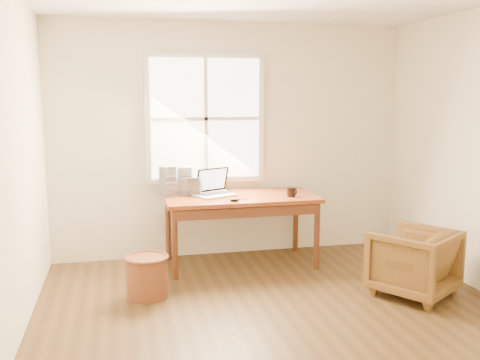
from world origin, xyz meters
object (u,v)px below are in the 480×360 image
object	(u,v)px
laptop	(215,183)
coffee_mug	(291,192)
desk	(240,198)
wicker_stool	(147,277)
cd_stack_a	(186,180)
armchair	(413,262)

from	to	relation	value
laptop	coffee_mug	distance (m)	0.81
desk	wicker_stool	size ratio (longest dim) A/B	4.33
wicker_stool	cd_stack_a	world-z (taller)	cd_stack_a
armchair	cd_stack_a	bearing A→B (deg)	-71.01
coffee_mug	cd_stack_a	distance (m)	1.14
cd_stack_a	coffee_mug	bearing A→B (deg)	-19.89
laptop	wicker_stool	bearing A→B (deg)	-159.57
coffee_mug	wicker_stool	bearing A→B (deg)	-169.80
desk	armchair	xyz separation A→B (m)	(1.34, -1.22, -0.42)
wicker_stool	cd_stack_a	size ratio (longest dim) A/B	1.21
wicker_stool	laptop	distance (m)	1.30
wicker_stool	coffee_mug	size ratio (longest dim) A/B	3.75
armchair	wicker_stool	xyz separation A→B (m)	(-2.37, 0.48, -0.12)
armchair	coffee_mug	distance (m)	1.43
laptop	cd_stack_a	size ratio (longest dim) A/B	1.31
armchair	laptop	distance (m)	2.12
laptop	desk	bearing A→B (deg)	-31.88
desk	laptop	distance (m)	0.31
armchair	wicker_stool	bearing A→B (deg)	-44.97
wicker_stool	coffee_mug	distance (m)	1.76
armchair	coffee_mug	bearing A→B (deg)	-85.78
armchair	wicker_stool	size ratio (longest dim) A/B	1.83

